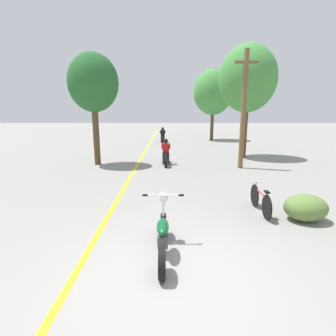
% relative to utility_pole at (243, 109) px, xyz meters
% --- Properties ---
extents(ground_plane, '(120.00, 120.00, 0.00)m').
position_rel_utility_pole_xyz_m(ground_plane, '(-3.56, -8.85, -2.90)').
color(ground_plane, gray).
extents(lane_stripe_center, '(0.14, 48.00, 0.01)m').
position_rel_utility_pole_xyz_m(lane_stripe_center, '(-5.26, 3.83, -2.89)').
color(lane_stripe_center, yellow).
rests_on(lane_stripe_center, ground).
extents(utility_pole, '(1.10, 0.24, 5.62)m').
position_rel_utility_pole_xyz_m(utility_pole, '(0.00, 0.00, 0.00)').
color(utility_pole, brown).
rests_on(utility_pole, ground).
extents(roadside_tree_right_near, '(3.39, 3.05, 6.62)m').
position_rel_utility_pole_xyz_m(roadside_tree_right_near, '(1.05, 3.23, 1.75)').
color(roadside_tree_right_near, '#513A23').
rests_on(roadside_tree_right_near, ground).
extents(roadside_tree_right_far, '(3.70, 3.33, 6.68)m').
position_rel_utility_pole_xyz_m(roadside_tree_right_far, '(0.66, 13.00, 1.64)').
color(roadside_tree_right_far, '#513A23').
rests_on(roadside_tree_right_far, ground).
extents(roadside_tree_left, '(2.54, 2.29, 5.66)m').
position_rel_utility_pole_xyz_m(roadside_tree_left, '(-7.40, 0.89, 1.26)').
color(roadside_tree_left, '#513A23').
rests_on(roadside_tree_left, ground).
extents(roadside_bush, '(1.10, 0.88, 0.70)m').
position_rel_utility_pole_xyz_m(roadside_bush, '(-0.06, -6.48, -2.55)').
color(roadside_bush, '#5B7A38').
rests_on(roadside_bush, ground).
extents(motorcycle_foreground, '(0.87, 2.01, 1.10)m').
position_rel_utility_pole_xyz_m(motorcycle_foreground, '(-3.74, -8.10, -2.46)').
color(motorcycle_foreground, black).
rests_on(motorcycle_foreground, ground).
extents(motorcycle_rider_lead, '(0.50, 2.16, 1.38)m').
position_rel_utility_pole_xyz_m(motorcycle_rider_lead, '(-3.75, 0.91, -2.37)').
color(motorcycle_rider_lead, black).
rests_on(motorcycle_rider_lead, ground).
extents(motorcycle_rider_far, '(0.50, 2.19, 1.40)m').
position_rel_utility_pole_xyz_m(motorcycle_rider_far, '(-4.11, 10.68, -2.36)').
color(motorcycle_rider_far, black).
rests_on(motorcycle_rider_far, ground).
extents(bicycle_parked, '(0.44, 1.65, 0.77)m').
position_rel_utility_pole_xyz_m(bicycle_parked, '(-1.04, -5.92, -2.54)').
color(bicycle_parked, black).
rests_on(bicycle_parked, ground).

